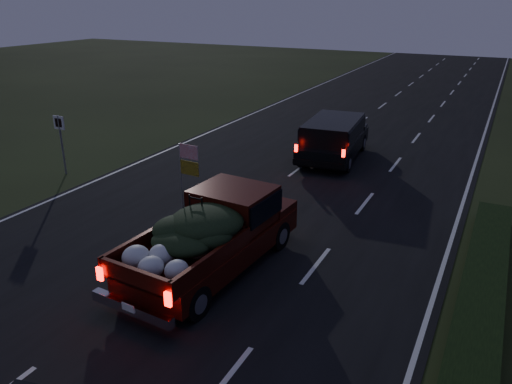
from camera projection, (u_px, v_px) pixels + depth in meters
The scene contains 6 objects.
ground at pixel (155, 277), 13.25m from camera, with size 120.00×120.00×0.00m, color black.
road_asphalt at pixel (155, 277), 13.25m from camera, with size 14.00×120.00×0.02m, color black.
hedge_row at pixel (483, 285), 12.35m from camera, with size 1.00×10.00×0.60m, color black.
route_sign at pixel (61, 136), 20.38m from camera, with size 0.55×0.08×2.50m.
pickup_truck at pixel (213, 231), 13.30m from camera, with size 2.60×5.93×3.04m.
lead_suv at pixel (334, 135), 22.43m from camera, with size 2.69×5.48×1.52m.
Camera 1 is at (7.60, -9.04, 6.96)m, focal length 35.00 mm.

